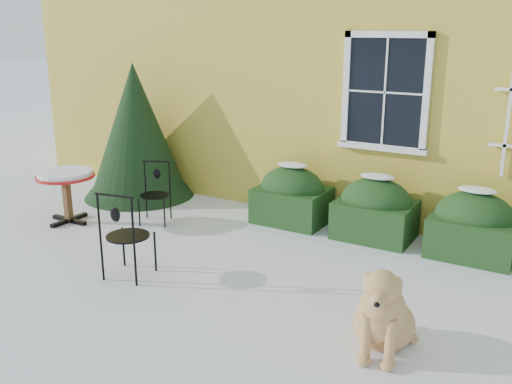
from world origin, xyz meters
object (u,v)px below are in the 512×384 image
Objects in this scene: patio_chair_near at (126,234)px; dog at (383,316)px; bistro_table at (65,180)px; patio_chair_far at (155,193)px; evergreen_shrub at (137,144)px.

patio_chair_near is 1.04× the size of dog.
bistro_table is 0.84× the size of dog.
bistro_table is at bearing 158.61° from dog.
bistro_table is 1.33m from patio_chair_far.
dog is (5.28, -2.65, -0.56)m from evergreen_shrub.
evergreen_shrub is 2.67× the size of bistro_table.
dog is at bearing -48.11° from patio_chair_far.
evergreen_shrub reaches higher than patio_chair_far.
evergreen_shrub reaches higher than dog.
dog reaches higher than bistro_table.
patio_chair_near reaches higher than patio_chair_far.
patio_chair_far is (1.16, -0.92, -0.46)m from evergreen_shrub.
patio_chair_far is at bearing -69.78° from patio_chair_near.
patio_chair_far is (1.12, 0.69, -0.20)m from bistro_table.
patio_chair_far reaches higher than bistro_table.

